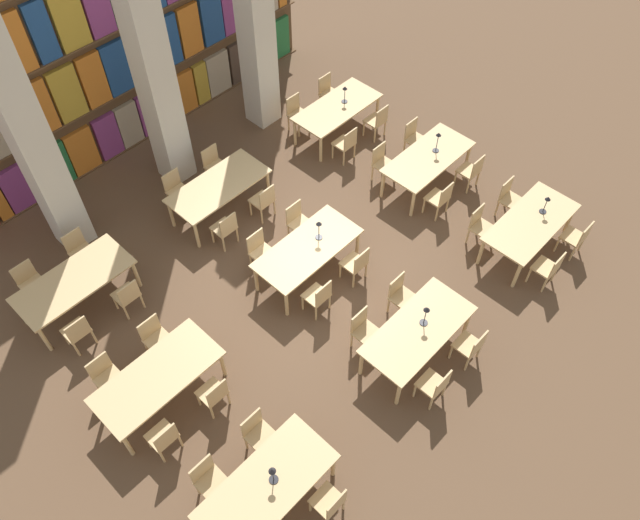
# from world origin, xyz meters

# --- Properties ---
(ground_plane) EXTENTS (40.00, 40.00, 0.00)m
(ground_plane) POSITION_xyz_m (0.00, 0.00, 0.00)
(ground_plane) COLOR brown
(bookshelf_bank) EXTENTS (10.27, 0.35, 5.50)m
(bookshelf_bank) POSITION_xyz_m (-0.02, 5.67, 2.63)
(bookshelf_bank) COLOR brown
(bookshelf_bank) RESTS_ON ground_plane
(pillar_left) EXTENTS (0.60, 0.60, 6.00)m
(pillar_left) POSITION_xyz_m (-2.61, 4.11, 3.00)
(pillar_left) COLOR beige
(pillar_left) RESTS_ON ground_plane
(pillar_center) EXTENTS (0.60, 0.60, 6.00)m
(pillar_center) POSITION_xyz_m (0.00, 4.11, 3.00)
(pillar_center) COLOR beige
(pillar_center) RESTS_ON ground_plane
(pillar_right) EXTENTS (0.60, 0.60, 6.00)m
(pillar_right) POSITION_xyz_m (2.61, 4.11, 3.00)
(pillar_right) COLOR beige
(pillar_right) RESTS_ON ground_plane
(reading_table_0) EXTENTS (2.10, 0.97, 0.76)m
(reading_table_0) POSITION_xyz_m (-3.52, -2.55, 0.68)
(reading_table_0) COLOR tan
(reading_table_0) RESTS_ON ground_plane
(chair_1) EXTENTS (0.42, 0.40, 0.87)m
(chair_1) POSITION_xyz_m (-4.00, -1.78, 0.47)
(chair_1) COLOR tan
(chair_1) RESTS_ON ground_plane
(chair_2) EXTENTS (0.42, 0.40, 0.87)m
(chair_2) POSITION_xyz_m (-3.01, -3.32, 0.47)
(chair_2) COLOR tan
(chair_2) RESTS_ON ground_plane
(chair_3) EXTENTS (0.42, 0.40, 0.87)m
(chair_3) POSITION_xyz_m (-3.01, -1.78, 0.47)
(chair_3) COLOR tan
(chair_3) RESTS_ON ground_plane
(desk_lamp_0) EXTENTS (0.14, 0.14, 0.42)m
(desk_lamp_0) POSITION_xyz_m (-3.40, -2.57, 1.03)
(desk_lamp_0) COLOR #232328
(desk_lamp_0) RESTS_ON reading_table_0
(reading_table_1) EXTENTS (2.10, 0.97, 0.76)m
(reading_table_1) POSITION_xyz_m (0.03, -2.51, 0.68)
(reading_table_1) COLOR tan
(reading_table_1) RESTS_ON ground_plane
(chair_4) EXTENTS (0.42, 0.40, 0.87)m
(chair_4) POSITION_xyz_m (-0.47, -3.28, 0.47)
(chair_4) COLOR tan
(chair_4) RESTS_ON ground_plane
(chair_5) EXTENTS (0.42, 0.40, 0.87)m
(chair_5) POSITION_xyz_m (-0.47, -1.74, 0.47)
(chair_5) COLOR tan
(chair_5) RESTS_ON ground_plane
(chair_6) EXTENTS (0.42, 0.40, 0.87)m
(chair_6) POSITION_xyz_m (0.55, -3.28, 0.47)
(chair_6) COLOR tan
(chair_6) RESTS_ON ground_plane
(chair_7) EXTENTS (0.42, 0.40, 0.87)m
(chair_7) POSITION_xyz_m (0.55, -1.74, 0.47)
(chair_7) COLOR tan
(chair_7) RESTS_ON ground_plane
(desk_lamp_1) EXTENTS (0.14, 0.14, 0.46)m
(desk_lamp_1) POSITION_xyz_m (0.18, -2.50, 1.07)
(desk_lamp_1) COLOR #232328
(desk_lamp_1) RESTS_ON reading_table_1
(reading_table_2) EXTENTS (2.10, 0.97, 0.76)m
(reading_table_2) POSITION_xyz_m (3.45, -2.59, 0.68)
(reading_table_2) COLOR tan
(reading_table_2) RESTS_ON ground_plane
(chair_8) EXTENTS (0.42, 0.40, 0.87)m
(chair_8) POSITION_xyz_m (2.93, -3.36, 0.47)
(chair_8) COLOR tan
(chair_8) RESTS_ON ground_plane
(chair_9) EXTENTS (0.42, 0.40, 0.87)m
(chair_9) POSITION_xyz_m (2.93, -1.83, 0.47)
(chair_9) COLOR tan
(chair_9) RESTS_ON ground_plane
(chair_10) EXTENTS (0.42, 0.40, 0.87)m
(chair_10) POSITION_xyz_m (3.97, -3.36, 0.47)
(chair_10) COLOR tan
(chair_10) RESTS_ON ground_plane
(chair_11) EXTENTS (0.42, 0.40, 0.87)m
(chair_11) POSITION_xyz_m (3.97, -1.83, 0.47)
(chair_11) COLOR tan
(chair_11) RESTS_ON ground_plane
(desk_lamp_2) EXTENTS (0.14, 0.14, 0.41)m
(desk_lamp_2) POSITION_xyz_m (3.81, -2.61, 1.03)
(desk_lamp_2) COLOR #232328
(desk_lamp_2) RESTS_ON reading_table_2
(reading_table_3) EXTENTS (2.10, 0.97, 0.76)m
(reading_table_3) POSITION_xyz_m (-3.54, -0.02, 0.68)
(reading_table_3) COLOR tan
(reading_table_3) RESTS_ON ground_plane
(chair_12) EXTENTS (0.42, 0.40, 0.87)m
(chair_12) POSITION_xyz_m (-4.06, -0.79, 0.47)
(chair_12) COLOR tan
(chair_12) RESTS_ON ground_plane
(chair_13) EXTENTS (0.42, 0.40, 0.87)m
(chair_13) POSITION_xyz_m (-4.06, 0.75, 0.47)
(chair_13) COLOR tan
(chair_13) RESTS_ON ground_plane
(chair_14) EXTENTS (0.42, 0.40, 0.87)m
(chair_14) POSITION_xyz_m (-3.05, -0.79, 0.47)
(chair_14) COLOR tan
(chair_14) RESTS_ON ground_plane
(chair_15) EXTENTS (0.42, 0.40, 0.87)m
(chair_15) POSITION_xyz_m (-3.05, 0.75, 0.47)
(chair_15) COLOR tan
(chair_15) RESTS_ON ground_plane
(reading_table_4) EXTENTS (2.10, 0.97, 0.76)m
(reading_table_4) POSITION_xyz_m (0.01, 0.08, 0.68)
(reading_table_4) COLOR tan
(reading_table_4) RESTS_ON ground_plane
(chair_16) EXTENTS (0.42, 0.40, 0.87)m
(chair_16) POSITION_xyz_m (-0.50, -0.69, 0.47)
(chair_16) COLOR tan
(chair_16) RESTS_ON ground_plane
(chair_17) EXTENTS (0.42, 0.40, 0.87)m
(chair_17) POSITION_xyz_m (-0.50, 0.85, 0.47)
(chair_17) COLOR tan
(chair_17) RESTS_ON ground_plane
(chair_18) EXTENTS (0.42, 0.40, 0.87)m
(chair_18) POSITION_xyz_m (0.53, -0.69, 0.47)
(chair_18) COLOR tan
(chair_18) RESTS_ON ground_plane
(chair_19) EXTENTS (0.42, 0.40, 0.87)m
(chair_19) POSITION_xyz_m (0.53, 0.85, 0.47)
(chair_19) COLOR tan
(chair_19) RESTS_ON ground_plane
(desk_lamp_3) EXTENTS (0.14, 0.14, 0.45)m
(desk_lamp_3) POSITION_xyz_m (0.33, 0.09, 1.06)
(desk_lamp_3) COLOR #232328
(desk_lamp_3) RESTS_ON reading_table_4
(reading_table_5) EXTENTS (2.10, 0.97, 0.76)m
(reading_table_5) POSITION_xyz_m (3.54, -0.04, 0.68)
(reading_table_5) COLOR tan
(reading_table_5) RESTS_ON ground_plane
(chair_20) EXTENTS (0.42, 0.40, 0.87)m
(chair_20) POSITION_xyz_m (2.98, -0.81, 0.47)
(chair_20) COLOR tan
(chair_20) RESTS_ON ground_plane
(chair_21) EXTENTS (0.42, 0.40, 0.87)m
(chair_21) POSITION_xyz_m (2.98, 0.73, 0.47)
(chair_21) COLOR tan
(chair_21) RESTS_ON ground_plane
(chair_22) EXTENTS (0.42, 0.40, 0.87)m
(chair_22) POSITION_xyz_m (4.09, -0.81, 0.47)
(chair_22) COLOR tan
(chair_22) RESTS_ON ground_plane
(chair_23) EXTENTS (0.42, 0.40, 0.87)m
(chair_23) POSITION_xyz_m (4.09, 0.73, 0.47)
(chair_23) COLOR tan
(chair_23) RESTS_ON ground_plane
(desk_lamp_4) EXTENTS (0.14, 0.14, 0.49)m
(desk_lamp_4) POSITION_xyz_m (3.78, -0.04, 1.09)
(desk_lamp_4) COLOR #232328
(desk_lamp_4) RESTS_ON reading_table_5
(reading_table_6) EXTENTS (2.10, 0.97, 0.76)m
(reading_table_6) POSITION_xyz_m (-3.41, 2.59, 0.68)
(reading_table_6) COLOR tan
(reading_table_6) RESTS_ON ground_plane
(chair_24) EXTENTS (0.42, 0.40, 0.87)m
(chair_24) POSITION_xyz_m (-3.92, 1.83, 0.47)
(chair_24) COLOR tan
(chair_24) RESTS_ON ground_plane
(chair_25) EXTENTS (0.42, 0.40, 0.87)m
(chair_25) POSITION_xyz_m (-3.92, 3.36, 0.47)
(chair_25) COLOR tan
(chair_25) RESTS_ON ground_plane
(chair_26) EXTENTS (0.42, 0.40, 0.87)m
(chair_26) POSITION_xyz_m (-2.87, 1.83, 0.47)
(chair_26) COLOR tan
(chair_26) RESTS_ON ground_plane
(chair_27) EXTENTS (0.42, 0.40, 0.87)m
(chair_27) POSITION_xyz_m (-2.87, 3.36, 0.47)
(chair_27) COLOR tan
(chair_27) RESTS_ON ground_plane
(reading_table_7) EXTENTS (2.10, 0.97, 0.76)m
(reading_table_7) POSITION_xyz_m (-0.06, 2.53, 0.68)
(reading_table_7) COLOR tan
(reading_table_7) RESTS_ON ground_plane
(chair_28) EXTENTS (0.42, 0.40, 0.87)m
(chair_28) POSITION_xyz_m (-0.58, 1.76, 0.47)
(chair_28) COLOR tan
(chair_28) RESTS_ON ground_plane
(chair_29) EXTENTS (0.42, 0.40, 0.87)m
(chair_29) POSITION_xyz_m (-0.58, 3.30, 0.47)
(chair_29) COLOR tan
(chair_29) RESTS_ON ground_plane
(chair_30) EXTENTS (0.42, 0.40, 0.87)m
(chair_30) POSITION_xyz_m (0.45, 1.76, 0.47)
(chair_30) COLOR tan
(chair_30) RESTS_ON ground_plane
(chair_31) EXTENTS (0.42, 0.40, 0.87)m
(chair_31) POSITION_xyz_m (0.45, 3.30, 0.47)
(chair_31) COLOR tan
(chair_31) RESTS_ON ground_plane
(reading_table_8) EXTENTS (2.10, 0.97, 0.76)m
(reading_table_8) POSITION_xyz_m (3.44, 2.48, 0.68)
(reading_table_8) COLOR tan
(reading_table_8) RESTS_ON ground_plane
(chair_32) EXTENTS (0.42, 0.40, 0.87)m
(chair_32) POSITION_xyz_m (2.90, 1.71, 0.47)
(chair_32) COLOR tan
(chair_32) RESTS_ON ground_plane
(chair_33) EXTENTS (0.42, 0.40, 0.87)m
(chair_33) POSITION_xyz_m (2.90, 3.25, 0.47)
(chair_33) COLOR tan
(chair_33) RESTS_ON ground_plane
(chair_34) EXTENTS (0.42, 0.40, 0.87)m
(chair_34) POSITION_xyz_m (3.96, 1.71, 0.47)
(chair_34) COLOR tan
(chair_34) RESTS_ON ground_plane
(chair_35) EXTENTS (0.42, 0.40, 0.87)m
(chair_35) POSITION_xyz_m (3.96, 3.25, 0.47)
(chair_35) COLOR tan
(chair_35) RESTS_ON ground_plane
(desk_lamp_5) EXTENTS (0.14, 0.14, 0.42)m
(desk_lamp_5) POSITION_xyz_m (3.67, 2.47, 1.03)
(desk_lamp_5) COLOR #232328
(desk_lamp_5) RESTS_ON reading_table_8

